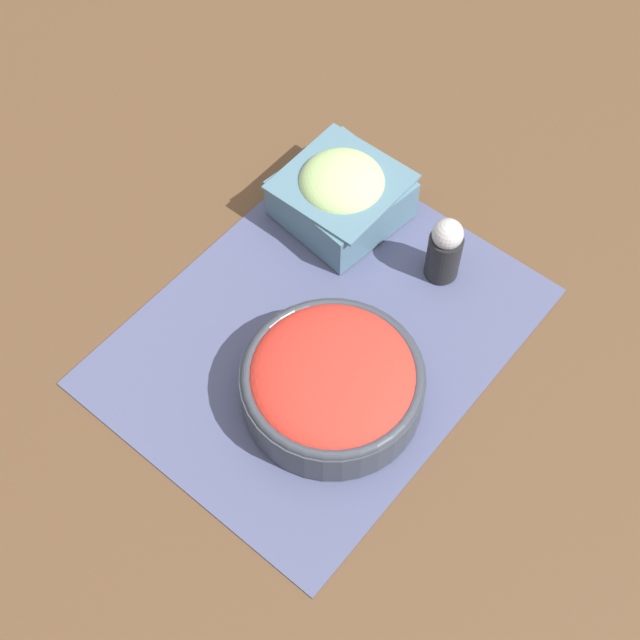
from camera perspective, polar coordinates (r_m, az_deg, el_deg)
ground_plane at (r=1.01m, az=0.00°, el=-1.04°), size 3.00×3.00×0.00m
placemat at (r=1.01m, az=0.00°, el=-0.98°), size 0.46×0.37×0.00m
tomato_bowl at (r=0.94m, az=0.80°, el=-3.93°), size 0.20×0.20×0.07m
cucumber_bowl at (r=1.08m, az=1.38°, el=8.15°), size 0.15×0.15×0.08m
pepper_shaker at (r=1.03m, az=8.00°, el=4.53°), size 0.04×0.04×0.09m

